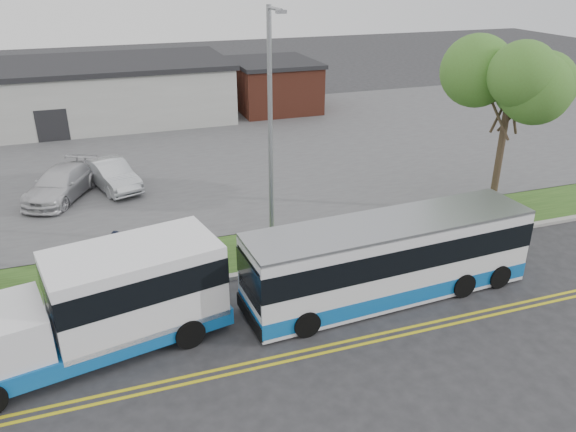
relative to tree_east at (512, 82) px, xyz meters
name	(u,v)px	position (x,y,z in m)	size (l,w,h in m)	color
ground	(216,298)	(-14.00, -3.00, -6.20)	(140.00, 140.00, 0.00)	#28282B
lane_line_north	(243,364)	(-14.00, -6.85, -6.20)	(70.00, 0.12, 0.01)	gold
lane_line_south	(246,370)	(-14.00, -7.15, -6.20)	(70.00, 0.12, 0.01)	gold
curb	(209,281)	(-14.00, -1.90, -6.13)	(80.00, 0.30, 0.15)	#9E9B93
verge	(200,259)	(-14.00, -0.10, -6.15)	(80.00, 3.30, 0.10)	#284918
parking_lot	(156,155)	(-14.00, 14.00, -6.15)	(80.00, 25.00, 0.10)	#4C4C4F
commercial_building	(52,94)	(-20.00, 24.00, -4.02)	(25.40, 10.40, 4.35)	#9E9E99
brick_wing	(274,85)	(-3.50, 23.00, -4.24)	(6.30, 7.30, 3.90)	brown
tree_east	(512,82)	(0.00, 0.00, 0.00)	(5.20, 5.20, 8.33)	#32251B
streetlight_near	(271,128)	(-11.00, -0.27, -0.97)	(0.35, 1.53, 9.50)	gray
shuttle_bus	(110,299)	(-17.51, -4.64, -4.52)	(8.55, 4.20, 3.15)	#0F57A5
transit_bus	(389,259)	(-8.14, -4.80, -4.74)	(10.56, 3.03, 2.90)	silver
pedestrian	(117,252)	(-17.11, -0.28, -5.20)	(0.66, 0.43, 1.80)	black
parked_car_a	(112,175)	(-16.83, 8.97, -5.36)	(1.57, 4.51, 1.49)	silver
parked_car_b	(61,184)	(-19.30, 8.44, -5.36)	(2.08, 5.13, 1.49)	silver
grocery_bag_left	(112,274)	(-17.41, -0.53, -5.94)	(0.32, 0.32, 0.32)	white
grocery_bag_right	(127,265)	(-16.81, -0.03, -5.94)	(0.32, 0.32, 0.32)	white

